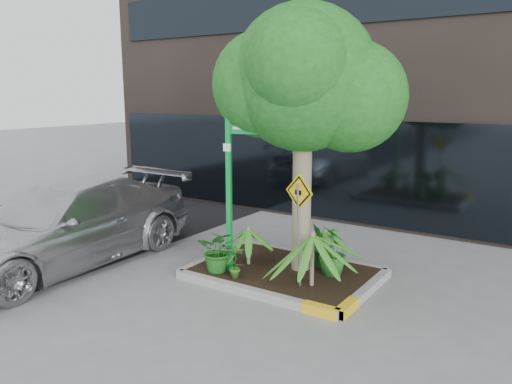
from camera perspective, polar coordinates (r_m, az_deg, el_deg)
The scene contains 14 objects.
ground at distance 9.29m, azimuth 1.15°, elevation -9.98°, with size 80.00×80.00×0.00m, color gray.
asphalt_road at distance 13.72m, azimuth -22.56°, elevation -3.78°, with size 7.00×80.00×0.01m, color black.
planter at distance 9.36m, azimuth 3.27°, elevation -9.16°, with size 3.35×2.36×0.15m.
tree at distance 8.89m, azimuth 5.54°, elevation 12.83°, with size 3.30×2.93×4.95m.
palm_front at distance 8.40m, azimuth 6.50°, elevation -4.92°, with size 1.06×1.06×1.18m.
palm_left at distance 9.44m, azimuth -0.88°, elevation -4.27°, with size 0.83×0.83×0.92m.
palm_back at distance 9.67m, azimuth 7.88°, elevation -4.39°, with size 0.75×0.75×0.83m.
parked_car at distance 10.57m, azimuth -21.00°, elevation -3.44°, with size 2.29×5.64×1.64m, color silver.
shrub_a at distance 9.16m, azimuth -4.28°, elevation -6.67°, with size 0.72×0.72×0.80m, color #1D5E1A.
shrub_b at distance 9.09m, azimuth 8.76°, elevation -6.62°, with size 0.50×0.50×0.89m, color #216E21.
shrub_c at distance 8.85m, azimuth -2.37°, elevation -7.91°, with size 0.33×0.33×0.62m, color #32651F.
shrub_d at distance 9.42m, azimuth 7.56°, elevation -6.04°, with size 0.47×0.47×0.85m, color #1D6620.
street_sign_post at distance 8.89m, azimuth -2.61°, elevation 2.13°, with size 1.09×0.91×3.16m.
cattle_sign at distance 8.21m, azimuth 4.94°, elevation -2.22°, with size 0.58×0.18×1.93m.
Camera 1 is at (4.59, -7.33, 3.37)m, focal length 35.00 mm.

